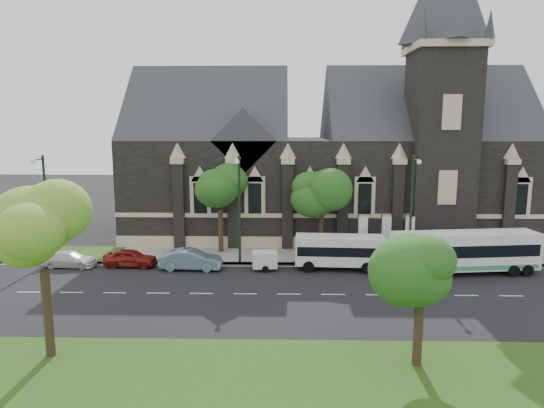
{
  "coord_description": "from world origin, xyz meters",
  "views": [
    {
      "loc": [
        -0.47,
        -30.84,
        11.3
      ],
      "look_at": [
        -1.3,
        6.0,
        5.25
      ],
      "focal_mm": 31.27,
      "sensor_mm": 36.0,
      "label": 1
    }
  ],
  "objects_px": {
    "street_lamp_mid": "(239,203)",
    "street_lamp_near": "(412,204)",
    "tree_walk_right": "(324,189)",
    "tree_park_near": "(48,229)",
    "tree_walk_left": "(223,190)",
    "banner_flag_center": "(384,232)",
    "shuttle_bus": "(340,250)",
    "box_trailer": "(265,259)",
    "tree_park_east": "(424,271)",
    "street_lamp_far": "(45,203)",
    "banner_flag_right": "(408,232)",
    "car_far_white": "(70,259)",
    "banner_flag_left": "(361,232)",
    "car_far_red": "(130,258)",
    "tour_coach": "(465,251)",
    "sedan": "(191,259)"
  },
  "relations": [
    {
      "from": "tree_park_near",
      "to": "banner_flag_left",
      "type": "xyz_separation_m",
      "value": [
        18.06,
        17.77,
        -4.03
      ]
    },
    {
      "from": "tree_park_east",
      "to": "shuttle_bus",
      "type": "relative_size",
      "value": 0.89
    },
    {
      "from": "street_lamp_mid",
      "to": "street_lamp_near",
      "type": "bearing_deg",
      "value": 0.0
    },
    {
      "from": "street_lamp_near",
      "to": "tour_coach",
      "type": "bearing_deg",
      "value": -30.43
    },
    {
      "from": "street_lamp_mid",
      "to": "street_lamp_far",
      "type": "distance_m",
      "value": 16.0
    },
    {
      "from": "tree_walk_left",
      "to": "street_lamp_far",
      "type": "relative_size",
      "value": 0.85
    },
    {
      "from": "tree_walk_left",
      "to": "tree_park_east",
      "type": "bearing_deg",
      "value": -59.13
    },
    {
      "from": "tree_walk_left",
      "to": "shuttle_bus",
      "type": "height_order",
      "value": "tree_walk_left"
    },
    {
      "from": "street_lamp_mid",
      "to": "shuttle_bus",
      "type": "height_order",
      "value": "street_lamp_mid"
    },
    {
      "from": "banner_flag_right",
      "to": "sedan",
      "type": "distance_m",
      "value": 18.44
    },
    {
      "from": "sedan",
      "to": "car_far_white",
      "type": "distance_m",
      "value": 9.98
    },
    {
      "from": "street_lamp_mid",
      "to": "street_lamp_far",
      "type": "bearing_deg",
      "value": 180.0
    },
    {
      "from": "banner_flag_left",
      "to": "banner_flag_right",
      "type": "distance_m",
      "value": 4.0
    },
    {
      "from": "tree_park_near",
      "to": "street_lamp_far",
      "type": "distance_m",
      "value": 17.92
    },
    {
      "from": "tree_walk_left",
      "to": "box_trailer",
      "type": "height_order",
      "value": "tree_walk_left"
    },
    {
      "from": "tree_walk_right",
      "to": "car_far_red",
      "type": "xyz_separation_m",
      "value": [
        -16.06,
        -4.51,
        -5.09
      ]
    },
    {
      "from": "banner_flag_center",
      "to": "box_trailer",
      "type": "height_order",
      "value": "banner_flag_center"
    },
    {
      "from": "tree_park_east",
      "to": "tree_walk_left",
      "type": "relative_size",
      "value": 0.82
    },
    {
      "from": "box_trailer",
      "to": "banner_flag_center",
      "type": "bearing_deg",
      "value": 12.52
    },
    {
      "from": "tree_park_near",
      "to": "street_lamp_far",
      "type": "xyz_separation_m",
      "value": [
        -8.23,
        15.86,
        -1.3
      ]
    },
    {
      "from": "tree_park_east",
      "to": "street_lamp_far",
      "type": "xyz_separation_m",
      "value": [
        -26.18,
        16.42,
        0.49
      ]
    },
    {
      "from": "tree_park_near",
      "to": "banner_flag_center",
      "type": "height_order",
      "value": "tree_park_near"
    },
    {
      "from": "tour_coach",
      "to": "banner_flag_left",
      "type": "bearing_deg",
      "value": 144.23
    },
    {
      "from": "tree_park_near",
      "to": "tree_park_east",
      "type": "relative_size",
      "value": 1.36
    },
    {
      "from": "street_lamp_mid",
      "to": "banner_flag_right",
      "type": "height_order",
      "value": "street_lamp_mid"
    },
    {
      "from": "tree_park_east",
      "to": "box_trailer",
      "type": "xyz_separation_m",
      "value": [
        -8.05,
        14.87,
        -3.78
      ]
    },
    {
      "from": "street_lamp_near",
      "to": "banner_flag_center",
      "type": "bearing_deg",
      "value": 131.93
    },
    {
      "from": "banner_flag_left",
      "to": "tree_walk_left",
      "type": "bearing_deg",
      "value": 171.98
    },
    {
      "from": "street_lamp_near",
      "to": "banner_flag_left",
      "type": "relative_size",
      "value": 2.25
    },
    {
      "from": "tree_walk_right",
      "to": "banner_flag_left",
      "type": "height_order",
      "value": "tree_walk_right"
    },
    {
      "from": "street_lamp_far",
      "to": "banner_flag_left",
      "type": "relative_size",
      "value": 2.25
    },
    {
      "from": "street_lamp_near",
      "to": "car_far_red",
      "type": "height_order",
      "value": "street_lamp_near"
    },
    {
      "from": "tree_park_near",
      "to": "tree_walk_left",
      "type": "distance_m",
      "value": 20.38
    },
    {
      "from": "street_lamp_mid",
      "to": "banner_flag_left",
      "type": "bearing_deg",
      "value": 10.5
    },
    {
      "from": "street_lamp_mid",
      "to": "street_lamp_far",
      "type": "xyz_separation_m",
      "value": [
        -16.0,
        0.0,
        0.0
      ]
    },
    {
      "from": "banner_flag_center",
      "to": "shuttle_bus",
      "type": "height_order",
      "value": "banner_flag_center"
    },
    {
      "from": "car_far_white",
      "to": "tree_park_east",
      "type": "bearing_deg",
      "value": -119.07
    },
    {
      "from": "tree_walk_right",
      "to": "street_lamp_far",
      "type": "relative_size",
      "value": 0.87
    },
    {
      "from": "tree_walk_right",
      "to": "banner_flag_center",
      "type": "xyz_separation_m",
      "value": [
        5.08,
        -1.71,
        -3.43
      ]
    },
    {
      "from": "street_lamp_mid",
      "to": "car_far_white",
      "type": "xyz_separation_m",
      "value": [
        -13.73,
        -1.08,
        -4.49
      ]
    },
    {
      "from": "tree_walk_right",
      "to": "tree_park_near",
      "type": "bearing_deg",
      "value": -127.56
    },
    {
      "from": "tree_walk_left",
      "to": "banner_flag_right",
      "type": "relative_size",
      "value": 1.91
    },
    {
      "from": "tour_coach",
      "to": "shuttle_bus",
      "type": "xyz_separation_m",
      "value": [
        -9.56,
        0.95,
        -0.22
      ]
    },
    {
      "from": "street_lamp_far",
      "to": "box_trailer",
      "type": "height_order",
      "value": "street_lamp_far"
    },
    {
      "from": "street_lamp_near",
      "to": "banner_flag_left",
      "type": "distance_m",
      "value": 4.99
    },
    {
      "from": "street_lamp_mid",
      "to": "tour_coach",
      "type": "distance_m",
      "value": 18.11
    },
    {
      "from": "car_far_white",
      "to": "banner_flag_right",
      "type": "bearing_deg",
      "value": -80.29
    },
    {
      "from": "banner_flag_left",
      "to": "banner_flag_right",
      "type": "xyz_separation_m",
      "value": [
        4.0,
        0.0,
        0.0
      ]
    },
    {
      "from": "banner_flag_left",
      "to": "street_lamp_far",
      "type": "bearing_deg",
      "value": -175.85
    },
    {
      "from": "street_lamp_mid",
      "to": "banner_flag_center",
      "type": "bearing_deg",
      "value": 8.82
    }
  ]
}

